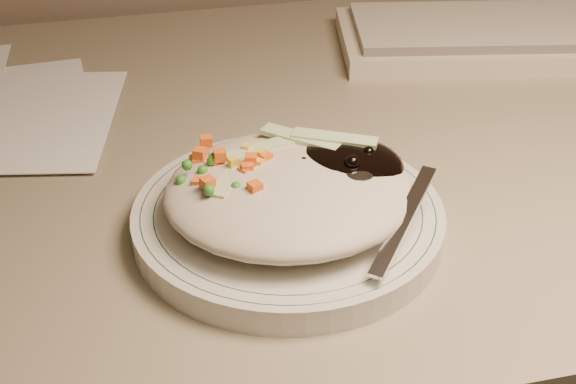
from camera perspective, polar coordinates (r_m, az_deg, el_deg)
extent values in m
cube|color=gray|center=(0.79, 3.34, 3.39)|extent=(1.40, 0.70, 0.04)
cylinder|color=silver|center=(0.63, 0.00, -1.99)|extent=(0.24, 0.24, 0.02)
torus|color=#144723|center=(0.62, 0.00, -1.23)|extent=(0.23, 0.23, 0.00)
torus|color=#144723|center=(0.62, 0.00, -1.23)|extent=(0.21, 0.21, 0.00)
ellipsoid|color=beige|center=(0.61, 0.11, 0.08)|extent=(0.19, 0.18, 0.04)
ellipsoid|color=black|center=(0.63, 3.80, 1.69)|extent=(0.10, 0.09, 0.03)
ellipsoid|color=orange|center=(0.62, -4.40, 0.69)|extent=(0.08, 0.08, 0.02)
sphere|color=black|center=(0.61, 1.11, 2.01)|extent=(0.01, 0.01, 0.01)
sphere|color=black|center=(0.63, 3.54, 2.59)|extent=(0.01, 0.01, 0.01)
sphere|color=black|center=(0.62, 5.74, 2.82)|extent=(0.01, 0.01, 0.01)
sphere|color=black|center=(0.64, 4.76, 2.88)|extent=(0.01, 0.01, 0.01)
sphere|color=black|center=(0.61, 4.59, 2.09)|extent=(0.01, 0.01, 0.01)
sphere|color=black|center=(0.62, 3.50, 2.24)|extent=(0.01, 0.01, 0.01)
sphere|color=black|center=(0.63, 4.20, 2.83)|extent=(0.01, 0.01, 0.01)
cube|color=orange|center=(0.61, -4.87, 2.64)|extent=(0.01, 0.01, 0.01)
cube|color=orange|center=(0.60, -3.04, 0.91)|extent=(0.01, 0.01, 0.01)
cube|color=orange|center=(0.62, -6.30, 2.73)|extent=(0.01, 0.01, 0.01)
cube|color=orange|center=(0.60, -2.66, 2.32)|extent=(0.01, 0.01, 0.01)
cube|color=orange|center=(0.60, -2.89, 1.72)|extent=(0.01, 0.01, 0.01)
cube|color=orange|center=(0.63, -6.50, 2.27)|extent=(0.01, 0.01, 0.01)
cube|color=orange|center=(0.62, -5.11, 2.33)|extent=(0.01, 0.01, 0.01)
cube|color=orange|center=(0.60, -3.03, 1.44)|extent=(0.01, 0.01, 0.01)
cube|color=orange|center=(0.61, -1.64, 2.44)|extent=(0.01, 0.01, 0.01)
cube|color=orange|center=(0.63, -5.85, 3.63)|extent=(0.01, 0.01, 0.01)
cube|color=orange|center=(0.58, -5.74, 0.65)|extent=(0.01, 0.01, 0.01)
cube|color=orange|center=(0.58, -2.37, 0.33)|extent=(0.01, 0.01, 0.01)
cube|color=orange|center=(0.60, -6.35, 0.61)|extent=(0.01, 0.01, 0.01)
cube|color=orange|center=(0.63, -6.37, 2.10)|extent=(0.01, 0.01, 0.01)
sphere|color=#388C28|center=(0.61, -3.08, 1.78)|extent=(0.01, 0.01, 0.01)
sphere|color=#388C28|center=(0.58, -5.64, 0.13)|extent=(0.01, 0.01, 0.01)
sphere|color=#388C28|center=(0.61, -6.09, 1.51)|extent=(0.01, 0.01, 0.01)
sphere|color=#388C28|center=(0.60, -7.19, 1.91)|extent=(0.01, 0.01, 0.01)
sphere|color=#388C28|center=(0.62, -3.43, 1.95)|extent=(0.01, 0.01, 0.01)
sphere|color=#388C28|center=(0.59, -2.25, 0.18)|extent=(0.01, 0.01, 0.01)
sphere|color=#388C28|center=(0.61, -4.40, 1.14)|extent=(0.01, 0.01, 0.01)
sphere|color=#388C28|center=(0.59, -4.75, 0.04)|extent=(0.01, 0.01, 0.01)
sphere|color=#388C28|center=(0.60, -7.62, 0.80)|extent=(0.01, 0.01, 0.01)
sphere|color=#388C28|center=(0.61, -5.23, 2.44)|extent=(0.01, 0.01, 0.01)
sphere|color=#388C28|center=(0.61, -5.41, 2.24)|extent=(0.01, 0.01, 0.01)
sphere|color=#388C28|center=(0.59, -5.82, 0.66)|extent=(0.01, 0.01, 0.01)
sphere|color=#388C28|center=(0.58, -3.70, 0.35)|extent=(0.01, 0.01, 0.01)
sphere|color=#388C28|center=(0.63, -1.61, 2.86)|extent=(0.01, 0.01, 0.01)
cube|color=yellow|center=(0.61, -3.55, 1.94)|extent=(0.01, 0.01, 0.01)
cube|color=yellow|center=(0.61, -2.05, 2.03)|extent=(0.01, 0.01, 0.01)
cube|color=yellow|center=(0.62, -4.60, 1.93)|extent=(0.01, 0.01, 0.01)
cube|color=yellow|center=(0.61, -3.93, 2.11)|extent=(0.01, 0.01, 0.01)
cube|color=yellow|center=(0.61, -4.36, 1.04)|extent=(0.01, 0.01, 0.01)
cube|color=yellow|center=(0.61, -1.98, 2.69)|extent=(0.01, 0.01, 0.01)
cube|color=yellow|center=(0.63, -2.98, 3.12)|extent=(0.01, 0.01, 0.01)
cube|color=yellow|center=(0.61, -3.47, 1.08)|extent=(0.01, 0.01, 0.01)
cube|color=#B2D18C|center=(0.63, -1.62, 3.18)|extent=(0.07, 0.04, 0.00)
cube|color=#B2D18C|center=(0.64, 0.93, 3.86)|extent=(0.06, 0.06, 0.00)
cube|color=#B2D18C|center=(0.60, -3.82, 1.29)|extent=(0.05, 0.06, 0.00)
cube|color=#B2D18C|center=(0.64, 3.34, 3.83)|extent=(0.07, 0.04, 0.00)
cube|color=#B2D18C|center=(0.60, 0.69, 0.76)|extent=(0.07, 0.02, 0.00)
cube|color=#B2D18C|center=(0.61, -1.79, 1.85)|extent=(0.07, 0.03, 0.00)
ellipsoid|color=silver|center=(0.61, 4.68, 1.31)|extent=(0.06, 0.06, 0.01)
cube|color=silver|center=(0.58, 8.25, -1.95)|extent=(0.08, 0.09, 0.03)
cube|color=beige|center=(1.00, 17.60, 10.34)|extent=(0.49, 0.25, 0.02)
cube|color=beige|center=(0.99, 17.76, 11.22)|extent=(0.46, 0.22, 0.01)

